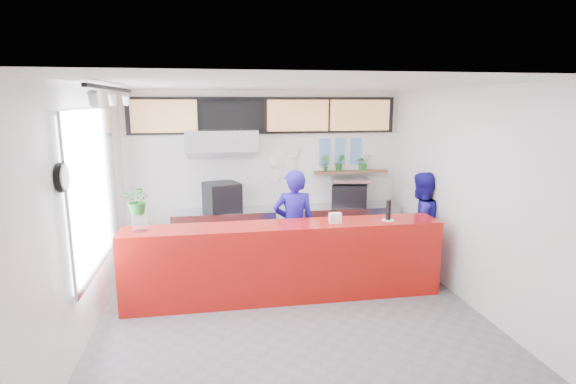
# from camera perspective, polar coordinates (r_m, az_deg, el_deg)

# --- Properties ---
(floor) EXTENTS (5.00, 5.00, 0.00)m
(floor) POSITION_cam_1_polar(r_m,az_deg,el_deg) (6.34, 0.20, -14.70)
(floor) COLOR slate
(floor) RESTS_ON ground
(ceiling) EXTENTS (5.00, 5.00, 0.00)m
(ceiling) POSITION_cam_1_polar(r_m,az_deg,el_deg) (5.70, 0.22, 13.50)
(ceiling) COLOR silver
(wall_back) EXTENTS (5.00, 0.00, 5.00)m
(wall_back) POSITION_cam_1_polar(r_m,az_deg,el_deg) (8.27, -2.82, 2.40)
(wall_back) COLOR white
(wall_back) RESTS_ON ground
(wall_left) EXTENTS (0.00, 5.00, 5.00)m
(wall_left) POSITION_cam_1_polar(r_m,az_deg,el_deg) (5.95, -24.25, -2.15)
(wall_left) COLOR white
(wall_left) RESTS_ON ground
(wall_right) EXTENTS (0.00, 5.00, 5.00)m
(wall_right) POSITION_cam_1_polar(r_m,az_deg,el_deg) (6.74, 21.65, -0.47)
(wall_right) COLOR white
(wall_right) RESTS_ON ground
(service_counter) EXTENTS (4.50, 0.60, 1.10)m
(service_counter) POSITION_cam_1_polar(r_m,az_deg,el_deg) (6.49, -0.42, -8.80)
(service_counter) COLOR #B1120C
(service_counter) RESTS_ON ground
(cream_band) EXTENTS (5.00, 0.02, 0.80)m
(cream_band) POSITION_cam_1_polar(r_m,az_deg,el_deg) (8.16, -2.89, 10.03)
(cream_band) COLOR beige
(cream_band) RESTS_ON wall_back
(prep_bench) EXTENTS (1.80, 0.60, 0.90)m
(prep_bench) POSITION_cam_1_polar(r_m,az_deg,el_deg) (8.15, -8.10, -5.41)
(prep_bench) COLOR #B2B5BA
(prep_bench) RESTS_ON ground
(panini_oven) EXTENTS (0.70, 0.70, 0.50)m
(panini_oven) POSITION_cam_1_polar(r_m,az_deg,el_deg) (7.98, -8.38, -0.60)
(panini_oven) COLOR black
(panini_oven) RESTS_ON prep_bench
(extraction_hood) EXTENTS (1.20, 0.70, 0.35)m
(extraction_hood) POSITION_cam_1_polar(r_m,az_deg,el_deg) (7.79, -8.44, 6.55)
(extraction_hood) COLOR #B2B5BA
(extraction_hood) RESTS_ON ceiling
(hood_lip) EXTENTS (1.20, 0.69, 0.31)m
(hood_lip) POSITION_cam_1_polar(r_m,az_deg,el_deg) (7.81, -8.39, 5.09)
(hood_lip) COLOR #B2B5BA
(hood_lip) RESTS_ON ceiling
(right_bench) EXTENTS (1.80, 0.60, 0.90)m
(right_bench) POSITION_cam_1_polar(r_m,az_deg,el_deg) (8.53, 7.59, -4.65)
(right_bench) COLOR #B2B5BA
(right_bench) RESTS_ON ground
(espresso_machine) EXTENTS (0.74, 0.64, 0.40)m
(espresso_machine) POSITION_cam_1_polar(r_m,az_deg,el_deg) (8.38, 7.85, -0.36)
(espresso_machine) COLOR black
(espresso_machine) RESTS_ON right_bench
(espresso_tray) EXTENTS (0.74, 0.57, 0.06)m
(espresso_tray) POSITION_cam_1_polar(r_m,az_deg,el_deg) (8.33, 7.90, 1.53)
(espresso_tray) COLOR #BBBCC3
(espresso_tray) RESTS_ON espresso_machine
(herb_shelf) EXTENTS (1.40, 0.18, 0.04)m
(herb_shelf) POSITION_cam_1_polar(r_m,az_deg,el_deg) (8.52, 8.01, 2.56)
(herb_shelf) COLOR brown
(herb_shelf) RESTS_ON wall_back
(menu_board_far_left) EXTENTS (1.10, 0.10, 0.55)m
(menu_board_far_left) POSITION_cam_1_polar(r_m,az_deg,el_deg) (8.03, -15.45, 9.27)
(menu_board_far_left) COLOR tan
(menu_board_far_left) RESTS_ON wall_back
(menu_board_mid_left) EXTENTS (1.10, 0.10, 0.55)m
(menu_board_mid_left) POSITION_cam_1_polar(r_m,az_deg,el_deg) (8.00, -7.04, 9.58)
(menu_board_mid_left) COLOR black
(menu_board_mid_left) RESTS_ON wall_back
(menu_board_mid_right) EXTENTS (1.10, 0.10, 0.55)m
(menu_board_mid_right) POSITION_cam_1_polar(r_m,az_deg,el_deg) (8.15, 1.25, 9.69)
(menu_board_mid_right) COLOR tan
(menu_board_mid_right) RESTS_ON wall_back
(menu_board_far_right) EXTENTS (1.10, 0.10, 0.55)m
(menu_board_far_right) POSITION_cam_1_polar(r_m,az_deg,el_deg) (8.45, 9.11, 9.61)
(menu_board_far_right) COLOR tan
(menu_board_far_right) RESTS_ON wall_back
(soffit) EXTENTS (4.80, 0.04, 0.65)m
(soffit) POSITION_cam_1_polar(r_m,az_deg,el_deg) (8.14, -2.86, 9.68)
(soffit) COLOR black
(soffit) RESTS_ON wall_back
(window_pane) EXTENTS (0.04, 2.20, 1.90)m
(window_pane) POSITION_cam_1_polar(r_m,az_deg,el_deg) (6.19, -23.46, 0.29)
(window_pane) COLOR silver
(window_pane) RESTS_ON wall_left
(window_frame) EXTENTS (0.03, 2.30, 2.00)m
(window_frame) POSITION_cam_1_polar(r_m,az_deg,el_deg) (6.18, -23.28, 0.30)
(window_frame) COLOR #B2B5BA
(window_frame) RESTS_ON wall_left
(wall_clock_rim) EXTENTS (0.05, 0.30, 0.30)m
(wall_clock_rim) POSITION_cam_1_polar(r_m,az_deg,el_deg) (4.99, -26.80, 1.64)
(wall_clock_rim) COLOR black
(wall_clock_rim) RESTS_ON wall_left
(wall_clock_face) EXTENTS (0.02, 0.26, 0.26)m
(wall_clock_face) POSITION_cam_1_polar(r_m,az_deg,el_deg) (4.98, -26.47, 1.65)
(wall_clock_face) COLOR white
(wall_clock_face) RESTS_ON wall_left
(track_rail) EXTENTS (0.05, 2.40, 0.04)m
(track_rail) POSITION_cam_1_polar(r_m,az_deg,el_deg) (5.72, -21.48, 12.13)
(track_rail) COLOR black
(track_rail) RESTS_ON ceiling
(dec_plate_a) EXTENTS (0.24, 0.03, 0.24)m
(dec_plate_a) POSITION_cam_1_polar(r_m,az_deg,el_deg) (8.23, -1.77, 4.11)
(dec_plate_a) COLOR silver
(dec_plate_a) RESTS_ON wall_back
(dec_plate_b) EXTENTS (0.24, 0.03, 0.24)m
(dec_plate_b) POSITION_cam_1_polar(r_m,az_deg,el_deg) (8.29, 0.29, 3.47)
(dec_plate_b) COLOR silver
(dec_plate_b) RESTS_ON wall_back
(dec_plate_c) EXTENTS (0.24, 0.03, 0.24)m
(dec_plate_c) POSITION_cam_1_polar(r_m,az_deg,el_deg) (8.27, -1.76, 2.05)
(dec_plate_c) COLOR silver
(dec_plate_c) RESTS_ON wall_back
(dec_plate_d) EXTENTS (0.24, 0.03, 0.24)m
(dec_plate_d) POSITION_cam_1_polar(r_m,az_deg,el_deg) (8.27, 0.63, 5.20)
(dec_plate_d) COLOR silver
(dec_plate_d) RESTS_ON wall_back
(photo_frame_a) EXTENTS (0.20, 0.02, 0.25)m
(photo_frame_a) POSITION_cam_1_polar(r_m,az_deg,el_deg) (8.40, 4.67, 5.94)
(photo_frame_a) COLOR #598CBF
(photo_frame_a) RESTS_ON wall_back
(photo_frame_b) EXTENTS (0.20, 0.02, 0.25)m
(photo_frame_b) POSITION_cam_1_polar(r_m,az_deg,el_deg) (8.47, 6.65, 5.96)
(photo_frame_b) COLOR #598CBF
(photo_frame_b) RESTS_ON wall_back
(photo_frame_c) EXTENTS (0.20, 0.02, 0.25)m
(photo_frame_c) POSITION_cam_1_polar(r_m,az_deg,el_deg) (8.56, 8.58, 5.96)
(photo_frame_c) COLOR #598CBF
(photo_frame_c) RESTS_ON wall_back
(photo_frame_d) EXTENTS (0.20, 0.02, 0.25)m
(photo_frame_d) POSITION_cam_1_polar(r_m,az_deg,el_deg) (8.42, 4.65, 4.25)
(photo_frame_d) COLOR #598CBF
(photo_frame_d) RESTS_ON wall_back
(photo_frame_e) EXTENTS (0.20, 0.02, 0.25)m
(photo_frame_e) POSITION_cam_1_polar(r_m,az_deg,el_deg) (8.50, 6.61, 4.28)
(photo_frame_e) COLOR #598CBF
(photo_frame_e) RESTS_ON wall_back
(photo_frame_f) EXTENTS (0.20, 0.02, 0.25)m
(photo_frame_f) POSITION_cam_1_polar(r_m,az_deg,el_deg) (8.59, 8.53, 4.30)
(photo_frame_f) COLOR #598CBF
(photo_frame_f) RESTS_ON wall_back
(staff_center) EXTENTS (0.70, 0.50, 1.78)m
(staff_center) POSITION_cam_1_polar(r_m,az_deg,el_deg) (7.01, 0.77, -4.33)
(staff_center) COLOR #1D1593
(staff_center) RESTS_ON ground
(staff_right) EXTENTS (0.97, 0.85, 1.68)m
(staff_right) POSITION_cam_1_polar(r_m,az_deg,el_deg) (7.65, 16.37, -3.83)
(staff_right) COLOR #1D1593
(staff_right) RESTS_ON ground
(herb_a) EXTENTS (0.18, 0.14, 0.31)m
(herb_a) POSITION_cam_1_polar(r_m,az_deg,el_deg) (8.35, 4.75, 3.66)
(herb_a) COLOR #256A25
(herb_a) RESTS_ON herb_shelf
(herb_b) EXTENTS (0.19, 0.16, 0.31)m
(herb_b) POSITION_cam_1_polar(r_m,az_deg,el_deg) (8.43, 6.58, 3.71)
(herb_b) COLOR #256A25
(herb_b) RESTS_ON herb_shelf
(herb_c) EXTENTS (0.28, 0.24, 0.30)m
(herb_c) POSITION_cam_1_polar(r_m,az_deg,el_deg) (8.57, 9.56, 3.70)
(herb_c) COLOR #256A25
(herb_c) RESTS_ON herb_shelf
(glass_vase) EXTENTS (0.23, 0.23, 0.25)m
(glass_vase) POSITION_cam_1_polar(r_m,az_deg,el_deg) (6.28, -18.33, -3.64)
(glass_vase) COLOR white
(glass_vase) RESTS_ON service_counter
(basil_vase) EXTENTS (0.46, 0.43, 0.40)m
(basil_vase) POSITION_cam_1_polar(r_m,az_deg,el_deg) (6.22, -18.49, -1.00)
(basil_vase) COLOR #256A25
(basil_vase) RESTS_ON glass_vase
(napkin_holder) EXTENTS (0.17, 0.11, 0.15)m
(napkin_holder) POSITION_cam_1_polar(r_m,az_deg,el_deg) (6.40, 6.00, -3.30)
(napkin_holder) COLOR white
(napkin_holder) RESTS_ON service_counter
(white_plate) EXTENTS (0.20, 0.20, 0.01)m
(white_plate) POSITION_cam_1_polar(r_m,az_deg,el_deg) (6.67, 12.58, -3.50)
(white_plate) COLOR white
(white_plate) RESTS_ON service_counter
(pepper_mill) EXTENTS (0.09, 0.09, 0.29)m
(pepper_mill) POSITION_cam_1_polar(r_m,az_deg,el_deg) (6.64, 12.64, -2.24)
(pepper_mill) COLOR black
(pepper_mill) RESTS_ON white_plate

